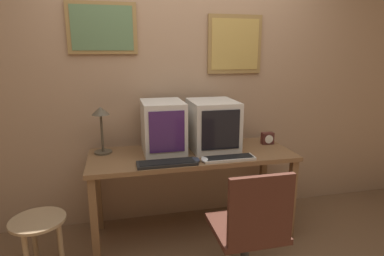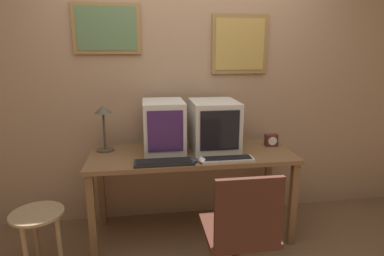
{
  "view_description": "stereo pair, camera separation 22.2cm",
  "coord_description": "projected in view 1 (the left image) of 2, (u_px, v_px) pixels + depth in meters",
  "views": [
    {
      "loc": [
        -0.6,
        -1.73,
        1.61
      ],
      "look_at": [
        0.0,
        0.79,
        0.98
      ],
      "focal_mm": 30.0,
      "sensor_mm": 36.0,
      "label": 1
    },
    {
      "loc": [
        -0.38,
        -1.77,
        1.61
      ],
      "look_at": [
        0.0,
        0.79,
        0.98
      ],
      "focal_mm": 30.0,
      "sensor_mm": 36.0,
      "label": 2
    }
  ],
  "objects": [
    {
      "name": "office_chair",
      "position": [
        249.0,
        241.0,
        2.09
      ],
      "size": [
        0.47,
        0.47,
        0.91
      ],
      "color": "black",
      "rests_on": "ground_plane"
    },
    {
      "name": "monitor_left",
      "position": [
        163.0,
        127.0,
        2.71
      ],
      "size": [
        0.34,
        0.43,
        0.44
      ],
      "color": "beige",
      "rests_on": "desk"
    },
    {
      "name": "mouse_far_corner",
      "position": [
        196.0,
        160.0,
        2.5
      ],
      "size": [
        0.06,
        0.11,
        0.03
      ],
      "color": "#282D3D",
      "rests_on": "desk"
    },
    {
      "name": "keyboard_main",
      "position": [
        167.0,
        163.0,
        2.44
      ],
      "size": [
        0.46,
        0.15,
        0.03
      ],
      "color": "black",
      "rests_on": "desk"
    },
    {
      "name": "keyboard_side",
      "position": [
        229.0,
        158.0,
        2.55
      ],
      "size": [
        0.42,
        0.13,
        0.03
      ],
      "color": "beige",
      "rests_on": "desk"
    },
    {
      "name": "desk_lamp",
      "position": [
        101.0,
        120.0,
        2.65
      ],
      "size": [
        0.15,
        0.15,
        0.4
      ],
      "color": "#4C4233",
      "rests_on": "desk"
    },
    {
      "name": "monitor_right",
      "position": [
        213.0,
        125.0,
        2.79
      ],
      "size": [
        0.39,
        0.46,
        0.43
      ],
      "color": "beige",
      "rests_on": "desk"
    },
    {
      "name": "wall_back",
      "position": [
        181.0,
        83.0,
        2.99
      ],
      "size": [
        8.0,
        0.08,
        2.6
      ],
      "color": "tan",
      "rests_on": "ground_plane"
    },
    {
      "name": "mouse_near_keyboard",
      "position": [
        205.0,
        160.0,
        2.5
      ],
      "size": [
        0.06,
        0.11,
        0.03
      ],
      "color": "silver",
      "rests_on": "desk"
    },
    {
      "name": "desk_clock",
      "position": [
        267.0,
        138.0,
        2.96
      ],
      "size": [
        0.11,
        0.07,
        0.11
      ],
      "color": "#4C231E",
      "rests_on": "desk"
    },
    {
      "name": "desk",
      "position": [
        192.0,
        163.0,
        2.74
      ],
      "size": [
        1.71,
        0.65,
        0.76
      ],
      "color": "brown",
      "rests_on": "ground_plane"
    },
    {
      "name": "side_stool",
      "position": [
        39.0,
        233.0,
        2.21
      ],
      "size": [
        0.37,
        0.37,
        0.49
      ],
      "color": "#9E7F5B",
      "rests_on": "ground_plane"
    }
  ]
}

